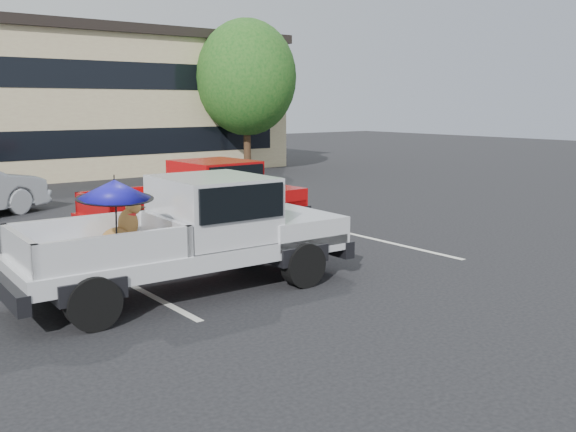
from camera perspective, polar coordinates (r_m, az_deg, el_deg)
name	(u,v)px	position (r m, az deg, el deg)	size (l,w,h in m)	color
ground	(334,279)	(11.41, 4.14, -5.64)	(90.00, 90.00, 0.00)	black
stripe_left	(128,283)	(11.48, -14.07, -5.81)	(0.12, 5.00, 0.01)	silver
stripe_right	(374,239)	(14.83, 7.64, -2.04)	(0.12, 5.00, 0.01)	silver
motel_building	(52,100)	(30.62, -20.22, 9.62)	(20.40, 8.40, 6.30)	tan
tree_right	(247,78)	(29.21, -3.71, 12.18)	(4.46, 4.46, 6.78)	#332114
tree_back	(111,77)	(34.86, -15.49, 11.82)	(4.68, 4.68, 7.11)	#332114
silver_pickup	(201,227)	(10.70, -7.74, -0.97)	(5.75, 2.27, 2.06)	black
red_pickup	(209,196)	(14.89, -7.01, 1.80)	(5.45, 2.16, 1.77)	black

